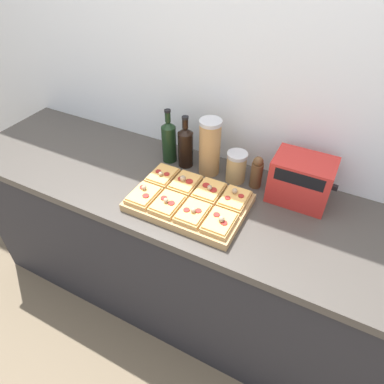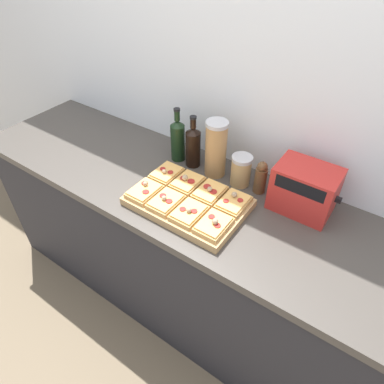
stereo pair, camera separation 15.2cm
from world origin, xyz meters
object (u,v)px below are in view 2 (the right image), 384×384
Objects in this scene: grain_jar_tall at (216,149)px; toaster_oven at (304,189)px; grain_jar_short at (241,170)px; olive_oil_bottle at (178,139)px; pepper_mill at (261,178)px; cutting_board at (188,202)px; wine_bottle at (193,146)px.

toaster_oven is (0.45, -0.00, -0.04)m from grain_jar_tall.
grain_jar_tall is 1.02× the size of toaster_oven.
grain_jar_tall is at bearing 180.00° from grain_jar_short.
olive_oil_bottle is 0.47m from pepper_mill.
grain_jar_tall reaches higher than grain_jar_short.
grain_jar_tall is at bearing 0.00° from olive_oil_bottle.
cutting_board is 1.76× the size of olive_oil_bottle.
grain_jar_tall is at bearing 0.00° from wine_bottle.
cutting_board is 0.39m from olive_oil_bottle.
olive_oil_bottle is at bearing 133.48° from cutting_board.
pepper_mill is at bearing 0.00° from wine_bottle.
grain_jar_tall is at bearing 180.00° from pepper_mill.
grain_jar_tall is at bearing 96.17° from cutting_board.
cutting_board is at bearing -128.43° from pepper_mill.
pepper_mill is at bearing 0.00° from grain_jar_tall.
olive_oil_bottle is 1.05× the size of wine_bottle.
pepper_mill is (0.38, 0.00, -0.03)m from wine_bottle.
olive_oil_bottle reaches higher than cutting_board.
grain_jar_short is (0.37, -0.00, -0.04)m from olive_oil_bottle.
pepper_mill reaches higher than cutting_board.
olive_oil_bottle is at bearing 180.00° from wine_bottle.
cutting_board is 1.84× the size of wine_bottle.
grain_jar_short is at bearing -180.00° from pepper_mill.
grain_jar_tall is 0.16m from grain_jar_short.
pepper_mill is 0.20m from toaster_oven.
pepper_mill is at bearing 0.00° from olive_oil_bottle.
pepper_mill reaches higher than grain_jar_short.
wine_bottle is at bearing 179.92° from toaster_oven.
grain_jar_short is at bearing 179.84° from toaster_oven.
olive_oil_bottle is 1.00× the size of grain_jar_tall.
cutting_board is at bearing -59.20° from wine_bottle.
grain_jar_short is at bearing 0.00° from wine_bottle.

